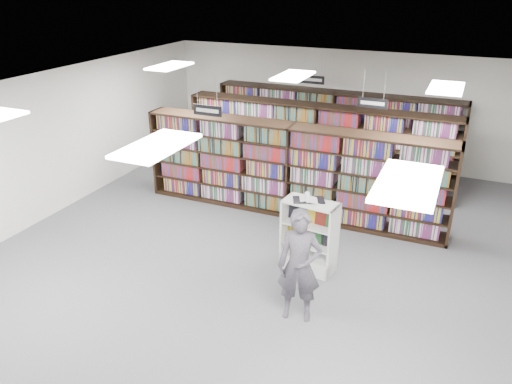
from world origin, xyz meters
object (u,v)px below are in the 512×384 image
at_px(bookshelf_row_near, 290,171).
at_px(shopper, 299,266).
at_px(open_book, 308,199).
at_px(endcap_display, 310,246).

bearing_deg(bookshelf_row_near, shopper, -68.03).
distance_m(bookshelf_row_near, open_book, 2.34).
bearing_deg(shopper, endcap_display, 89.82).
bearing_deg(open_book, bookshelf_row_near, 95.53).
distance_m(endcap_display, shopper, 1.57).
xyz_separation_m(bookshelf_row_near, endcap_display, (1.14, -2.06, -0.58)).
height_order(endcap_display, shopper, shopper).
bearing_deg(shopper, bookshelf_row_near, 100.84).
bearing_deg(endcap_display, shopper, -72.27).
relative_size(bookshelf_row_near, shopper, 3.72).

